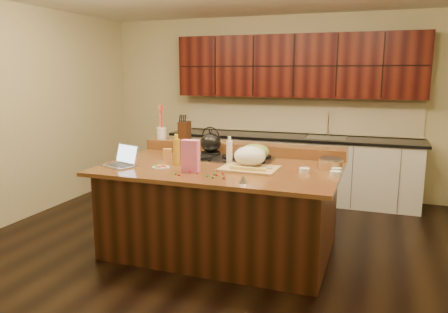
% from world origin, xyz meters
% --- Properties ---
extents(room, '(5.52, 5.02, 2.72)m').
position_xyz_m(room, '(0.00, 0.00, 1.35)').
color(room, black).
rests_on(room, ground).
extents(island, '(2.40, 1.60, 0.92)m').
position_xyz_m(island, '(0.00, 0.00, 0.46)').
color(island, black).
rests_on(island, ground).
extents(back_ledge, '(2.40, 0.30, 0.12)m').
position_xyz_m(back_ledge, '(0.00, 0.70, 0.98)').
color(back_ledge, black).
rests_on(back_ledge, island).
extents(cooktop, '(0.92, 0.52, 0.05)m').
position_xyz_m(cooktop, '(0.00, 0.30, 0.94)').
color(cooktop, gray).
rests_on(cooktop, island).
extents(back_counter, '(3.70, 0.66, 2.40)m').
position_xyz_m(back_counter, '(0.30, 2.23, 0.98)').
color(back_counter, silver).
rests_on(back_counter, ground).
extents(kettle, '(0.26, 0.26, 0.22)m').
position_xyz_m(kettle, '(-0.30, 0.43, 1.07)').
color(kettle, black).
rests_on(kettle, cooktop).
extents(green_bowl, '(0.30, 0.30, 0.17)m').
position_xyz_m(green_bowl, '(0.30, 0.17, 1.05)').
color(green_bowl, olive).
rests_on(green_bowl, cooktop).
extents(laptop, '(0.38, 0.34, 0.22)m').
position_xyz_m(laptop, '(-0.95, -0.39, 0.98)').
color(laptop, '#B7B7BC').
rests_on(laptop, island).
extents(oil_bottle, '(0.08, 0.08, 0.27)m').
position_xyz_m(oil_bottle, '(-0.45, -0.15, 1.06)').
color(oil_bottle, gold).
rests_on(oil_bottle, island).
extents(vinegar_bottle, '(0.07, 0.07, 0.25)m').
position_xyz_m(vinegar_bottle, '(0.07, 0.03, 1.04)').
color(vinegar_bottle, silver).
rests_on(vinegar_bottle, island).
extents(wooden_tray, '(0.56, 0.45, 0.22)m').
position_xyz_m(wooden_tray, '(0.32, -0.07, 1.02)').
color(wooden_tray, tan).
rests_on(wooden_tray, island).
extents(ramekin_a, '(0.11, 0.11, 0.04)m').
position_xyz_m(ramekin_a, '(1.15, 0.05, 0.94)').
color(ramekin_a, white).
rests_on(ramekin_a, island).
extents(ramekin_b, '(0.13, 0.13, 0.04)m').
position_xyz_m(ramekin_b, '(1.15, -0.10, 0.94)').
color(ramekin_b, white).
rests_on(ramekin_b, island).
extents(ramekin_c, '(0.10, 0.10, 0.04)m').
position_xyz_m(ramekin_c, '(0.86, -0.06, 0.94)').
color(ramekin_c, white).
rests_on(ramekin_c, island).
extents(strainer_bowl, '(0.26, 0.26, 0.09)m').
position_xyz_m(strainer_bowl, '(1.08, 0.19, 0.97)').
color(strainer_bowl, '#996B3F').
rests_on(strainer_bowl, island).
extents(kitchen_timer, '(0.09, 0.09, 0.07)m').
position_xyz_m(kitchen_timer, '(0.42, -0.64, 0.96)').
color(kitchen_timer, silver).
rests_on(kitchen_timer, island).
extents(pink_bag, '(0.17, 0.10, 0.31)m').
position_xyz_m(pink_bag, '(-0.18, -0.40, 1.08)').
color(pink_bag, pink).
rests_on(pink_bag, island).
extents(candy_plate, '(0.20, 0.20, 0.01)m').
position_xyz_m(candy_plate, '(-0.54, -0.34, 0.93)').
color(candy_plate, white).
rests_on(candy_plate, island).
extents(package_box, '(0.11, 0.09, 0.12)m').
position_xyz_m(package_box, '(-0.66, 0.04, 0.98)').
color(package_box, '#C88546').
rests_on(package_box, island).
extents(utensil_crock, '(0.14, 0.14, 0.14)m').
position_xyz_m(utensil_crock, '(-1.07, 0.70, 1.11)').
color(utensil_crock, white).
rests_on(utensil_crock, back_ledge).
extents(knife_block, '(0.13, 0.20, 0.23)m').
position_xyz_m(knife_block, '(-0.75, 0.70, 1.15)').
color(knife_block, black).
rests_on(knife_block, back_ledge).
extents(gumdrop_0, '(0.02, 0.02, 0.02)m').
position_xyz_m(gumdrop_0, '(-0.21, -0.59, 0.93)').
color(gumdrop_0, red).
rests_on(gumdrop_0, island).
extents(gumdrop_1, '(0.02, 0.02, 0.02)m').
position_xyz_m(gumdrop_1, '(0.05, -0.54, 0.93)').
color(gumdrop_1, '#198C26').
rests_on(gumdrop_1, island).
extents(gumdrop_2, '(0.02, 0.02, 0.02)m').
position_xyz_m(gumdrop_2, '(0.22, -0.57, 0.93)').
color(gumdrop_2, red).
rests_on(gumdrop_2, island).
extents(gumdrop_3, '(0.02, 0.02, 0.02)m').
position_xyz_m(gumdrop_3, '(0.08, -0.45, 0.93)').
color(gumdrop_3, '#198C26').
rests_on(gumdrop_3, island).
extents(gumdrop_4, '(0.02, 0.02, 0.02)m').
position_xyz_m(gumdrop_4, '(-0.08, -0.47, 0.93)').
color(gumdrop_4, red).
rests_on(gumdrop_4, island).
extents(gumdrop_5, '(0.02, 0.02, 0.02)m').
position_xyz_m(gumdrop_5, '(-0.26, -0.57, 0.93)').
color(gumdrop_5, '#198C26').
rests_on(gumdrop_5, island).
extents(gumdrop_6, '(0.02, 0.02, 0.02)m').
position_xyz_m(gumdrop_6, '(0.15, -0.40, 0.93)').
color(gumdrop_6, red).
rests_on(gumdrop_6, island).
extents(gumdrop_7, '(0.02, 0.02, 0.02)m').
position_xyz_m(gumdrop_7, '(0.21, -0.55, 0.93)').
color(gumdrop_7, '#198C26').
rests_on(gumdrop_7, island).
extents(gumdrop_8, '(0.02, 0.02, 0.02)m').
position_xyz_m(gumdrop_8, '(0.11, -0.47, 0.93)').
color(gumdrop_8, red).
rests_on(gumdrop_8, island).
extents(gumdrop_9, '(0.02, 0.02, 0.02)m').
position_xyz_m(gumdrop_9, '(0.12, -0.57, 0.93)').
color(gumdrop_9, '#198C26').
rests_on(gumdrop_9, island).
extents(gumdrop_10, '(0.02, 0.02, 0.02)m').
position_xyz_m(gumdrop_10, '(-0.17, -0.46, 0.93)').
color(gumdrop_10, red).
rests_on(gumdrop_10, island).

